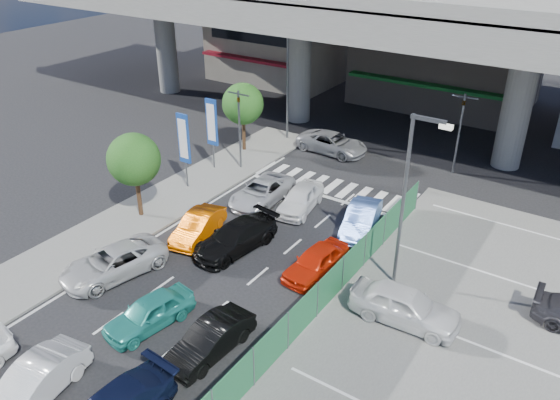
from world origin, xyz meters
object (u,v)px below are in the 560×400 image
Objects in this scene: hatch_black_mid_right at (211,340)px; taxi_orange_left at (198,226)px; traffic_light_left at (239,111)px; hatch_white_back_mid at (33,384)px; signboard_near at (184,141)px; sedan_white_mid_left at (113,262)px; signboard_far at (212,124)px; street_lamp_left at (290,75)px; sedan_white_front_mid at (300,198)px; crossing_wagon_silver at (332,143)px; kei_truck_front_right at (361,219)px; traffic_cone at (398,293)px; taxi_teal_mid at (149,312)px; sedan_black_mid at (236,237)px; tree_near at (134,160)px; taxi_orange_right at (316,262)px; tree_far at (243,104)px; wagon_silver_front_left at (262,192)px; traffic_light_right at (462,114)px; street_lamp_right at (409,190)px; parked_sedan_white at (405,305)px.

taxi_orange_left reaches higher than hatch_black_mid_right.
traffic_light_left is 20.05m from hatch_white_back_mid.
sedan_white_mid_left is (3.21, -8.53, -2.39)m from signboard_near.
street_lamp_left is at bearing 79.69° from signboard_far.
crossing_wagon_silver is at bearing 97.38° from sedan_white_front_mid.
traffic_light_left is 10.80m from kei_truck_front_right.
signboard_near reaches higher than sedan_white_mid_left.
taxi_teal_mid is at bearing -138.08° from traffic_cone.
sedan_black_mid is 1.17× the size of sedan_white_front_mid.
tree_near is 1.25× the size of taxi_orange_right.
tree_far reaches higher than wagon_silver_front_left.
tree_far is (-1.47, -3.50, -1.38)m from street_lamp_left.
traffic_light_left is at bearing 123.58° from taxi_teal_mid.
hatch_white_back_mid is at bearing -85.47° from wagon_silver_front_left.
tree_far is at bearing 95.27° from signboard_near.
traffic_light_right is 1.33× the size of hatch_black_mid_right.
sedan_white_mid_left is 9.68m from wagon_silver_front_left.
signboard_near is 11.65m from taxi_orange_right.
traffic_light_right is 11.51m from sedan_white_front_mid.
traffic_light_right is 14.05m from tree_far.
street_lamp_left reaches higher than taxi_teal_mid.
street_lamp_right is at bearing -56.70° from kei_truck_front_right.
kei_truck_front_right is at bearing -40.96° from street_lamp_left.
traffic_light_left is 10.08m from sedan_black_mid.
parked_sedan_white is (8.45, 5.88, 0.17)m from taxi_teal_mid.
signboard_far is at bearing 97.59° from signboard_near.
sedan_white_mid_left is at bearing -116.36° from sedan_black_mid.
signboard_far is 9.99m from sedan_black_mid.
parked_sedan_white is (14.57, -8.24, -3.11)m from traffic_light_left.
traffic_light_right reaches higher than hatch_black_mid_right.
taxi_teal_mid is at bearing -131.78° from street_lamp_right.
street_lamp_right is 2.08× the size of taxi_teal_mid.
wagon_silver_front_left is (5.38, -5.47, -2.74)m from tree_far.
kei_truck_front_right is at bearing -12.56° from sedan_white_front_mid.
taxi_orange_left is (1.05, 4.64, -0.03)m from sedan_white_mid_left.
taxi_orange_left is at bearing -155.46° from kei_truck_front_right.
sedan_white_front_mid is (7.49, -1.51, -2.37)m from signboard_far.
parked_sedan_white reaches higher than crossing_wagon_silver.
street_lamp_left is 14.08m from tree_near.
traffic_light_left reaches higher than taxi_teal_mid.
signboard_near is at bearing -177.44° from sedan_white_front_mid.
parked_sedan_white is at bearing -139.14° from crossing_wagon_silver.
wagon_silver_front_left is (-1.80, 4.78, -0.04)m from sedan_black_mid.
wagon_silver_front_left is at bearing -66.50° from street_lamp_left.
taxi_orange_left is at bearing -55.89° from signboard_far.
traffic_light_left is 1.28× the size of sedan_white_front_mid.
hatch_white_back_mid is (5.57, -18.99, -3.25)m from traffic_light_left.
wagon_silver_front_left is (3.90, -8.97, -4.12)m from street_lamp_left.
hatch_black_mid_right is (9.30, -19.95, -4.13)m from street_lamp_left.
sedan_black_mid reaches higher than traffic_cone.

